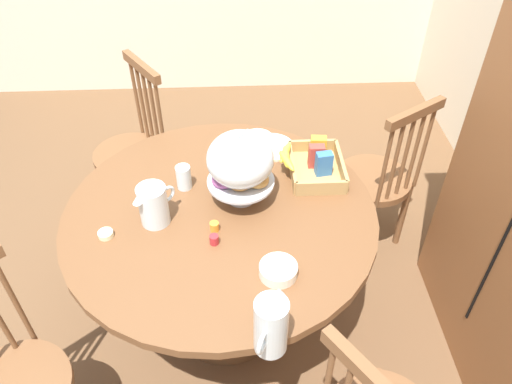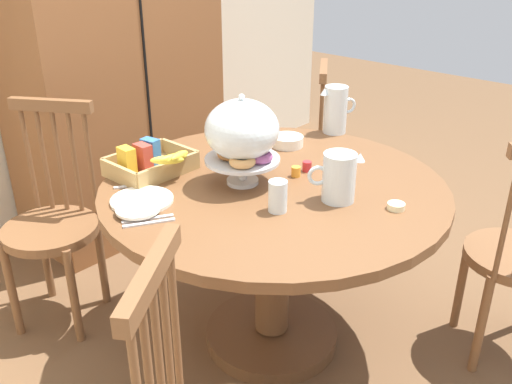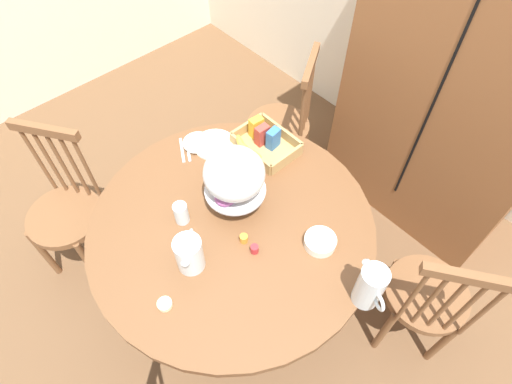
# 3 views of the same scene
# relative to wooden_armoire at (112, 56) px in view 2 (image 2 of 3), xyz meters

# --- Properties ---
(ground_plane) EXTENTS (10.00, 10.00, 0.00)m
(ground_plane) POSITION_rel_wooden_armoire_xyz_m (-0.20, -1.50, -0.98)
(ground_plane) COLOR brown
(wooden_armoire) EXTENTS (1.18, 0.60, 1.96)m
(wooden_armoire) POSITION_rel_wooden_armoire_xyz_m (0.00, 0.00, 0.00)
(wooden_armoire) COLOR brown
(wooden_armoire) RESTS_ON ground_plane
(dining_table) EXTENTS (1.30, 1.30, 0.74)m
(dining_table) POSITION_rel_wooden_armoire_xyz_m (-0.26, -1.36, -0.44)
(dining_table) COLOR brown
(dining_table) RESTS_ON ground_plane
(windsor_chair_by_cabinet) EXTENTS (0.46, 0.46, 0.97)m
(windsor_chair_by_cabinet) POSITION_rel_wooden_armoire_xyz_m (0.54, -0.83, -0.53)
(windsor_chair_by_cabinet) COLOR brown
(windsor_chair_by_cabinet) RESTS_ON ground_plane
(windsor_chair_facing_door) EXTENTS (0.46, 0.46, 0.97)m
(windsor_chair_facing_door) POSITION_rel_wooden_armoire_xyz_m (-0.75, -0.54, -0.53)
(windsor_chair_facing_door) COLOR brown
(windsor_chair_facing_door) RESTS_ON ground_plane
(pastry_stand_with_dome) EXTENTS (0.28, 0.28, 0.34)m
(pastry_stand_with_dome) POSITION_rel_wooden_armoire_xyz_m (-0.33, -1.27, -0.05)
(pastry_stand_with_dome) COLOR silver
(pastry_stand_with_dome) RESTS_ON dining_table
(orange_juice_pitcher) EXTENTS (0.18, 0.11, 0.22)m
(orange_juice_pitcher) POSITION_rel_wooden_armoire_xyz_m (0.37, -1.19, -0.15)
(orange_juice_pitcher) COLOR silver
(orange_juice_pitcher) RESTS_ON dining_table
(milk_pitcher) EXTENTS (0.16, 0.16, 0.18)m
(milk_pitcher) POSITION_rel_wooden_armoire_xyz_m (-0.22, -1.61, -0.16)
(milk_pitcher) COLOR silver
(milk_pitcher) RESTS_ON dining_table
(cereal_basket) EXTENTS (0.32, 0.30, 0.12)m
(cereal_basket) POSITION_rel_wooden_armoire_xyz_m (-0.50, -0.93, -0.20)
(cereal_basket) COLOR tan
(cereal_basket) RESTS_ON dining_table
(china_plate_large) EXTENTS (0.22, 0.22, 0.01)m
(china_plate_large) POSITION_rel_wooden_armoire_xyz_m (-0.69, -1.11, -0.24)
(china_plate_large) COLOR white
(china_plate_large) RESTS_ON dining_table
(china_plate_small) EXTENTS (0.15, 0.15, 0.01)m
(china_plate_small) POSITION_rel_wooden_armoire_xyz_m (-0.75, -1.17, -0.23)
(china_plate_small) COLOR white
(china_plate_small) RESTS_ON china_plate_large
(cereal_bowl) EXTENTS (0.14, 0.14, 0.04)m
(cereal_bowl) POSITION_rel_wooden_armoire_xyz_m (0.08, -1.14, -0.22)
(cereal_bowl) COLOR white
(cereal_bowl) RESTS_ON dining_table
(drinking_glass) EXTENTS (0.06, 0.06, 0.11)m
(drinking_glass) POSITION_rel_wooden_armoire_xyz_m (-0.42, -1.51, -0.19)
(drinking_glass) COLOR silver
(drinking_glass) RESTS_ON dining_table
(butter_dish) EXTENTS (0.06, 0.06, 0.02)m
(butter_dish) POSITION_rel_wooden_armoire_xyz_m (-0.14, -1.80, -0.23)
(butter_dish) COLOR beige
(butter_dish) RESTS_ON dining_table
(jam_jar_strawberry) EXTENTS (0.04, 0.04, 0.04)m
(jam_jar_strawberry) POSITION_rel_wooden_armoire_xyz_m (-0.08, -1.38, -0.22)
(jam_jar_strawberry) COLOR #B7282D
(jam_jar_strawberry) RESTS_ON dining_table
(jam_jar_apricot) EXTENTS (0.04, 0.04, 0.04)m
(jam_jar_apricot) POSITION_rel_wooden_armoire_xyz_m (-0.15, -1.38, -0.22)
(jam_jar_apricot) COLOR orange
(jam_jar_apricot) RESTS_ON dining_table
(table_knife) EXTENTS (0.15, 0.10, 0.01)m
(table_knife) POSITION_rel_wooden_armoire_xyz_m (-0.76, -1.23, -0.24)
(table_knife) COLOR silver
(table_knife) RESTS_ON dining_table
(dinner_fork) EXTENTS (0.15, 0.10, 0.01)m
(dinner_fork) POSITION_rel_wooden_armoire_xyz_m (-0.77, -1.26, -0.24)
(dinner_fork) COLOR silver
(dinner_fork) RESTS_ON dining_table
(soup_spoon) EXTENTS (0.15, 0.10, 0.01)m
(soup_spoon) POSITION_rel_wooden_armoire_xyz_m (-0.62, -0.99, -0.24)
(soup_spoon) COLOR silver
(soup_spoon) RESTS_ON dining_table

